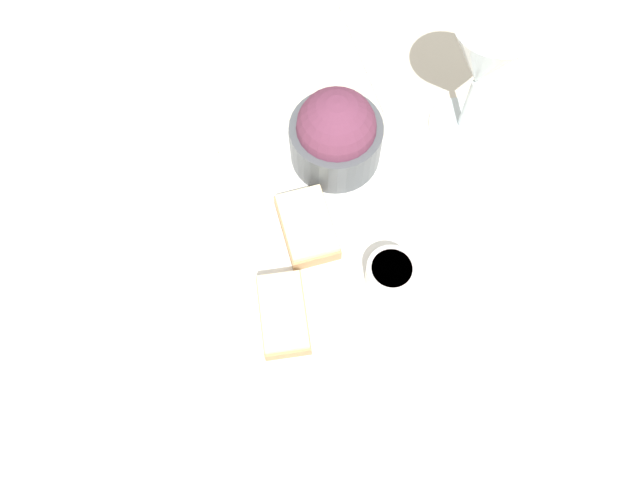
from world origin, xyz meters
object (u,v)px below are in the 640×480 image
at_px(sauce_ramekin, 390,273).
at_px(napkin, 143,126).
at_px(cheese_toast_far, 283,314).
at_px(wine_glass, 485,58).
at_px(fork, 362,52).
at_px(cheese_toast_near, 307,226).
at_px(salad_bowl, 336,134).

height_order(sauce_ramekin, napkin, sauce_ramekin).
bearing_deg(cheese_toast_far, wine_glass, -41.38).
distance_m(napkin, fork, 0.29).
distance_m(sauce_ramekin, cheese_toast_near, 0.10).
distance_m(salad_bowl, cheese_toast_near, 0.11).
bearing_deg(cheese_toast_near, napkin, 53.14).
bearing_deg(fork, cheese_toast_near, 164.10).
xyz_separation_m(cheese_toast_near, cheese_toast_far, (-0.10, 0.03, -0.00)).
distance_m(cheese_toast_near, napkin, 0.25).
relative_size(cheese_toast_far, fork, 0.48).
relative_size(napkin, fork, 0.98).
relative_size(salad_bowl, napkin, 0.55).
height_order(cheese_toast_near, cheese_toast_far, same).
relative_size(sauce_ramekin, cheese_toast_near, 0.54).
relative_size(sauce_ramekin, napkin, 0.28).
relative_size(salad_bowl, sauce_ramekin, 2.01).
height_order(sauce_ramekin, cheese_toast_near, sauce_ramekin).
bearing_deg(fork, salad_bowl, 166.13).
relative_size(sauce_ramekin, wine_glass, 0.30).
bearing_deg(wine_glass, cheese_toast_far, 138.62).
relative_size(cheese_toast_near, fork, 0.50).
relative_size(cheese_toast_far, wine_glass, 0.52).
bearing_deg(cheese_toast_near, salad_bowl, -19.13).
bearing_deg(wine_glass, cheese_toast_near, 127.54).
bearing_deg(fork, cheese_toast_far, 164.43).
height_order(salad_bowl, napkin, salad_bowl).
height_order(cheese_toast_near, wine_glass, wine_glass).
bearing_deg(sauce_ramekin, napkin, 53.88).
relative_size(salad_bowl, wine_glass, 0.59).
xyz_separation_m(cheese_toast_far, napkin, (0.25, 0.17, -0.02)).
bearing_deg(cheese_toast_far, sauce_ramekin, -70.57).
bearing_deg(salad_bowl, napkin, 77.51).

